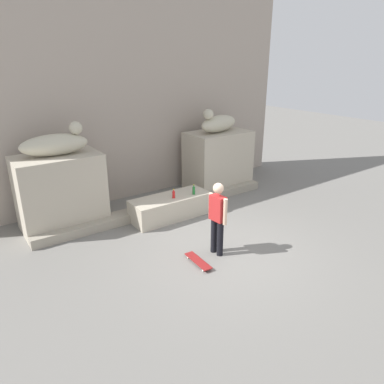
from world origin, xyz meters
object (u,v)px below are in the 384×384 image
at_px(statue_reclining_right, 218,123).
at_px(skater, 218,216).
at_px(bottle_green, 194,190).
at_px(bottle_red, 174,194).
at_px(skateboard, 198,261).
at_px(statue_reclining_left, 56,144).

relative_size(statue_reclining_right, skater, 1.01).
bearing_deg(skater, bottle_green, -26.43).
xyz_separation_m(skater, bottle_red, (0.21, 2.11, -0.22)).
xyz_separation_m(skateboard, bottle_red, (0.81, 2.23, 0.64)).
bearing_deg(bottle_red, skateboard, -109.91).
bearing_deg(skater, bottle_red, -10.32).
height_order(statue_reclining_left, statue_reclining_right, same).
height_order(skater, bottle_red, skater).
bearing_deg(bottle_green, bottle_red, 172.50).
distance_m(skater, bottle_red, 2.13).
height_order(statue_reclining_right, skateboard, statue_reclining_right).
height_order(statue_reclining_left, bottle_red, statue_reclining_left).
relative_size(skateboard, bottle_green, 2.90).
xyz_separation_m(statue_reclining_left, statue_reclining_right, (5.03, -0.01, 0.00)).
bearing_deg(statue_reclining_right, statue_reclining_left, -14.31).
xyz_separation_m(statue_reclining_left, skater, (2.32, -3.37, -1.26)).
distance_m(statue_reclining_right, bottle_red, 3.16).
bearing_deg(bottle_green, skateboard, -123.25).
height_order(skateboard, bottle_green, bottle_green).
bearing_deg(statue_reclining_right, skater, 37.00).
xyz_separation_m(statue_reclining_right, skateboard, (-3.30, -3.48, -2.11)).
height_order(statue_reclining_left, skateboard, statue_reclining_left).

